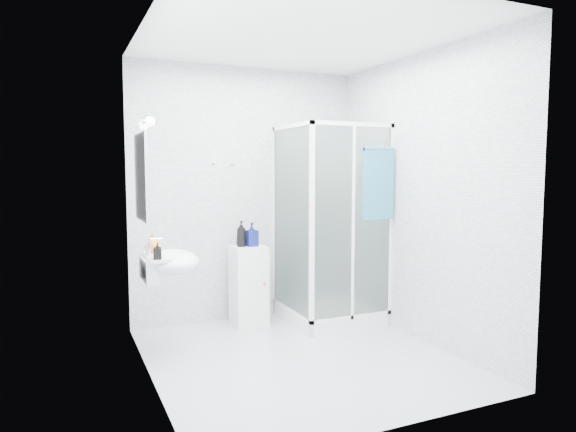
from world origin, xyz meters
name	(u,v)px	position (x,y,z in m)	size (l,w,h in m)	color
room	(300,201)	(0.00, 0.00, 1.30)	(2.40, 2.60, 2.60)	silver
shower_enclosure	(327,279)	(0.67, 0.77, 0.45)	(0.90, 0.95, 2.00)	white
wall_basin	(168,263)	(-0.99, 0.45, 0.80)	(0.46, 0.56, 0.35)	white
mirror	(141,177)	(-1.19, 0.45, 1.50)	(0.02, 0.60, 0.70)	white
vanity_lights	(146,123)	(-1.14, 0.45, 1.92)	(0.10, 0.40, 0.08)	silver
wall_hooks	(224,163)	(-0.25, 1.26, 1.62)	(0.23, 0.06, 0.03)	silver
storage_cabinet	(249,285)	(-0.07, 1.05, 0.40)	(0.33, 0.35, 0.79)	white
hand_towel	(378,181)	(1.00, 0.36, 1.45)	(0.33, 0.05, 0.70)	#256B8E
shampoo_bottle_a	(241,234)	(-0.15, 1.05, 0.92)	(0.10, 0.10, 0.26)	black
shampoo_bottle_b	(252,234)	(-0.04, 1.03, 0.91)	(0.11, 0.11, 0.24)	#0E1554
soap_dispenser_orange	(153,244)	(-1.09, 0.57, 0.94)	(0.13, 0.13, 0.16)	orange
soap_dispenser_black	(158,251)	(-1.10, 0.26, 0.93)	(0.06, 0.06, 0.13)	black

